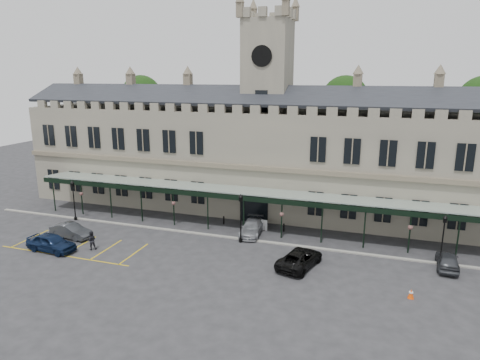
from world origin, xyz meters
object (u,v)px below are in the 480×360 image
(lamp_post_mid, at_px, (241,214))
(traffic_cone, at_px, (411,294))
(sign_board, at_px, (264,225))
(car_van, at_px, (300,258))
(clock_tower, at_px, (267,101))
(station_building, at_px, (266,157))
(person_b, at_px, (91,240))
(car_left_b, at_px, (71,231))
(car_left_a, at_px, (51,242))
(car_taxi, at_px, (252,228))
(lamp_post_left, at_px, (74,197))
(car_right_a, at_px, (448,260))
(lamp_post_right, at_px, (443,235))

(lamp_post_mid, distance_m, traffic_cone, 16.81)
(sign_board, bearing_deg, car_van, -47.98)
(clock_tower, height_order, lamp_post_mid, clock_tower)
(station_building, distance_m, sign_board, 9.51)
(lamp_post_mid, relative_size, person_b, 2.76)
(clock_tower, xyz_separation_m, car_left_b, (-16.20, -15.45, -12.38))
(station_building, relative_size, car_left_a, 12.29)
(car_left_b, bearing_deg, sign_board, -59.34)
(car_taxi, xyz_separation_m, car_van, (6.14, -6.03, 0.03))
(lamp_post_left, relative_size, traffic_cone, 6.38)
(traffic_cone, bearing_deg, lamp_post_left, 169.16)
(lamp_post_left, distance_m, car_left_a, 9.05)
(lamp_post_left, height_order, sign_board, lamp_post_left)
(sign_board, bearing_deg, car_right_a, -5.36)
(lamp_post_right, distance_m, traffic_cone, 7.87)
(car_left_b, bearing_deg, car_right_a, -76.70)
(station_building, relative_size, car_right_a, 13.97)
(car_left_b, bearing_deg, lamp_post_right, -75.54)
(lamp_post_mid, distance_m, car_left_b, 17.35)
(traffic_cone, xyz_separation_m, car_left_a, (-31.48, -1.25, 0.48))
(car_right_a, bearing_deg, lamp_post_right, -51.67)
(clock_tower, relative_size, lamp_post_mid, 5.00)
(station_building, bearing_deg, car_van, -64.58)
(clock_tower, distance_m, car_left_b, 25.58)
(lamp_post_mid, distance_m, sign_board, 4.71)
(traffic_cone, bearing_deg, person_b, 179.57)
(car_left_a, height_order, car_right_a, car_left_a)
(station_building, height_order, car_left_a, station_building)
(sign_board, relative_size, car_taxi, 0.24)
(car_left_b, distance_m, car_taxi, 18.31)
(sign_board, bearing_deg, car_left_a, -139.44)
(lamp_post_mid, relative_size, traffic_cone, 6.83)
(car_left_b, bearing_deg, car_taxi, -62.24)
(station_building, xyz_separation_m, traffic_cone, (15.81, -17.46, -6.11))
(lamp_post_right, xyz_separation_m, person_b, (-30.83, -6.80, -1.80))
(car_left_a, relative_size, car_left_b, 1.10)
(car_left_a, bearing_deg, car_right_a, -73.22)
(lamp_post_mid, bearing_deg, station_building, 92.42)
(lamp_post_right, bearing_deg, person_b, -167.56)
(lamp_post_right, bearing_deg, car_right_a, -54.39)
(car_left_a, relative_size, car_taxi, 0.99)
(car_left_b, relative_size, car_taxi, 0.90)
(car_taxi, bearing_deg, clock_tower, 89.86)
(lamp_post_right, distance_m, sign_board, 17.14)
(station_building, xyz_separation_m, lamp_post_right, (18.53, -10.45, -3.77))
(car_left_b, xyz_separation_m, person_b, (3.90, -1.88, 0.17))
(station_building, relative_size, lamp_post_left, 12.95)
(lamp_post_left, bearing_deg, person_b, -42.50)
(person_b, bearing_deg, car_taxi, 175.94)
(car_taxi, height_order, person_b, person_b)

